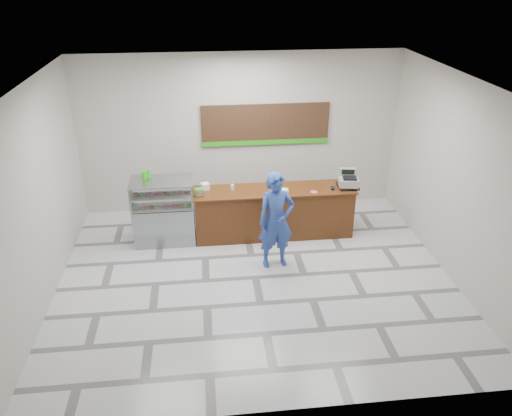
{
  "coord_description": "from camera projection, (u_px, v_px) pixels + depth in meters",
  "views": [
    {
      "loc": [
        -0.83,
        -7.48,
        5.16
      ],
      "look_at": [
        0.11,
        0.9,
        0.96
      ],
      "focal_mm": 35.0,
      "sensor_mm": 36.0,
      "label": 1
    }
  ],
  "objects": [
    {
      "name": "serving_tray",
      "position": [
        280.0,
        190.0,
        9.95
      ],
      "size": [
        0.38,
        0.3,
        0.02
      ],
      "rotation": [
        0.0,
        0.0,
        -0.17
      ],
      "color": "#45B70D",
      "rests_on": "sales_counter"
    },
    {
      "name": "sales_counter",
      "position": [
        274.0,
        212.0,
        10.24
      ],
      "size": [
        3.26,
        0.76,
        1.03
      ],
      "color": "#572A13",
      "rests_on": "floor"
    },
    {
      "name": "display_case",
      "position": [
        164.0,
        211.0,
        9.95
      ],
      "size": [
        1.22,
        0.72,
        1.33
      ],
      "color": "gray",
      "rests_on": "floor"
    },
    {
      "name": "cash_register",
      "position": [
        348.0,
        181.0,
        10.05
      ],
      "size": [
        0.45,
        0.46,
        0.37
      ],
      "rotation": [
        0.0,
        0.0,
        -0.15
      ],
      "color": "black",
      "rests_on": "sales_counter"
    },
    {
      "name": "promo_box",
      "position": [
        199.0,
        192.0,
        9.7
      ],
      "size": [
        0.18,
        0.13,
        0.15
      ],
      "primitive_type": "cube",
      "rotation": [
        0.0,
        0.0,
        0.08
      ],
      "color": "green",
      "rests_on": "sales_counter"
    },
    {
      "name": "card_terminal",
      "position": [
        333.0,
        188.0,
        10.02
      ],
      "size": [
        0.11,
        0.15,
        0.04
      ],
      "primitive_type": "cube",
      "rotation": [
        0.0,
        0.0,
        -0.27
      ],
      "color": "black",
      "rests_on": "sales_counter"
    },
    {
      "name": "straw_cup",
      "position": [
        232.0,
        187.0,
        9.96
      ],
      "size": [
        0.07,
        0.07,
        0.11
      ],
      "primitive_type": "cylinder",
      "color": "silver",
      "rests_on": "sales_counter"
    },
    {
      "name": "ceiling",
      "position": [
        255.0,
        83.0,
        7.48
      ],
      "size": [
        7.0,
        7.0,
        0.0
      ],
      "primitive_type": "plane",
      "rotation": [
        3.14,
        0.0,
        0.0
      ],
      "color": "silver",
      "rests_on": "back_wall"
    },
    {
      "name": "floor",
      "position": [
        256.0,
        277.0,
        9.04
      ],
      "size": [
        7.0,
        7.0,
        0.0
      ],
      "primitive_type": "plane",
      "color": "silver",
      "rests_on": "ground"
    },
    {
      "name": "green_cup_right",
      "position": [
        148.0,
        174.0,
        9.77
      ],
      "size": [
        0.09,
        0.09,
        0.15
      ],
      "primitive_type": "cylinder",
      "color": "green",
      "rests_on": "display_case"
    },
    {
      "name": "customer",
      "position": [
        276.0,
        221.0,
        9.04
      ],
      "size": [
        0.73,
        0.54,
        1.85
      ],
      "primitive_type": "imported",
      "rotation": [
        0.0,
        0.0,
        0.15
      ],
      "color": "#2B4697",
      "rests_on": "floor"
    },
    {
      "name": "donut_decal",
      "position": [
        314.0,
        192.0,
        9.9
      ],
      "size": [
        0.14,
        0.14,
        0.0
      ],
      "primitive_type": "cylinder",
      "color": "#E4578C",
      "rests_on": "sales_counter"
    },
    {
      "name": "back_wall",
      "position": [
        240.0,
        134.0,
        10.92
      ],
      "size": [
        7.0,
        0.0,
        7.0
      ],
      "primitive_type": "plane",
      "rotation": [
        1.57,
        0.0,
        0.0
      ],
      "color": "#BBB5AC",
      "rests_on": "floor"
    },
    {
      "name": "napkin_box",
      "position": [
        205.0,
        186.0,
        9.99
      ],
      "size": [
        0.19,
        0.19,
        0.13
      ],
      "primitive_type": "cube",
      "rotation": [
        0.0,
        0.0,
        0.32
      ],
      "color": "white",
      "rests_on": "sales_counter"
    },
    {
      "name": "green_cup_left",
      "position": [
        144.0,
        175.0,
        9.71
      ],
      "size": [
        0.1,
        0.1,
        0.15
      ],
      "primitive_type": "cylinder",
      "color": "green",
      "rests_on": "display_case"
    },
    {
      "name": "menu_board",
      "position": [
        266.0,
        125.0,
        10.86
      ],
      "size": [
        2.8,
        0.06,
        0.9
      ],
      "color": "black",
      "rests_on": "back_wall"
    }
  ]
}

